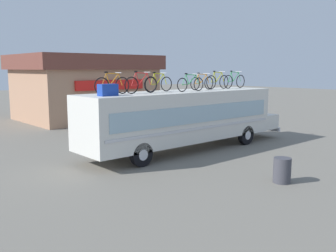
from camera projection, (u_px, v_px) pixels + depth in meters
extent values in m
plane|color=slate|center=(182.00, 151.00, 18.76)|extent=(120.00, 120.00, 0.00)
cube|color=silver|center=(182.00, 116.00, 18.49)|extent=(10.80, 2.52, 2.38)
cube|color=silver|center=(256.00, 120.00, 22.55)|extent=(1.32, 2.32, 0.82)
cube|color=#99B7C6|center=(201.00, 114.00, 17.51)|extent=(9.93, 0.04, 0.78)
cube|color=#99B7C6|center=(165.00, 110.00, 19.41)|extent=(9.93, 0.04, 0.78)
cube|color=silver|center=(201.00, 128.00, 17.61)|extent=(10.36, 0.03, 0.12)
cube|color=silver|center=(165.00, 122.00, 19.51)|extent=(10.36, 0.03, 0.12)
cube|color=silver|center=(262.00, 127.00, 23.10)|extent=(0.16, 2.40, 0.24)
cylinder|color=black|center=(246.00, 135.00, 20.24)|extent=(1.02, 0.28, 1.02)
cylinder|color=silver|center=(246.00, 135.00, 20.24)|extent=(0.46, 0.30, 0.46)
cylinder|color=black|center=(214.00, 130.00, 21.90)|extent=(1.02, 0.28, 1.02)
cylinder|color=silver|center=(214.00, 130.00, 21.90)|extent=(0.46, 0.30, 0.46)
cylinder|color=black|center=(141.00, 155.00, 15.67)|extent=(1.02, 0.28, 1.02)
cylinder|color=silver|center=(141.00, 155.00, 15.67)|extent=(0.46, 0.30, 0.46)
cylinder|color=black|center=(112.00, 146.00, 17.33)|extent=(1.02, 0.28, 1.02)
cylinder|color=silver|center=(112.00, 146.00, 17.33)|extent=(0.46, 0.30, 0.46)
cube|color=#193899|center=(108.00, 90.00, 15.16)|extent=(0.76, 0.41, 0.47)
torus|color=black|center=(102.00, 86.00, 15.74)|extent=(0.73, 0.04, 0.73)
torus|color=black|center=(122.00, 85.00, 16.41)|extent=(0.73, 0.04, 0.73)
cylinder|color=orange|center=(108.00, 79.00, 15.90)|extent=(0.20, 0.04, 0.52)
cylinder|color=orange|center=(114.00, 80.00, 16.10)|extent=(0.48, 0.04, 0.50)
cylinder|color=orange|center=(112.00, 73.00, 16.01)|extent=(0.62, 0.04, 0.07)
cylinder|color=orange|center=(106.00, 86.00, 15.87)|extent=(0.39, 0.03, 0.05)
cylinder|color=orange|center=(104.00, 80.00, 15.77)|extent=(0.25, 0.03, 0.54)
cylinder|color=orange|center=(120.00, 80.00, 16.31)|extent=(0.22, 0.03, 0.51)
cylinder|color=silver|center=(118.00, 73.00, 16.21)|extent=(0.03, 0.44, 0.03)
ellipsoid|color=black|center=(106.00, 72.00, 15.80)|extent=(0.20, 0.08, 0.06)
torus|color=black|center=(132.00, 85.00, 16.35)|extent=(0.74, 0.04, 0.74)
torus|color=black|center=(151.00, 85.00, 17.04)|extent=(0.74, 0.04, 0.74)
cylinder|color=red|center=(137.00, 79.00, 16.52)|extent=(0.20, 0.04, 0.53)
cylinder|color=red|center=(143.00, 79.00, 16.72)|extent=(0.49, 0.04, 0.51)
cylinder|color=red|center=(142.00, 73.00, 16.63)|extent=(0.63, 0.04, 0.07)
cylinder|color=red|center=(135.00, 85.00, 16.48)|extent=(0.40, 0.03, 0.05)
cylinder|color=red|center=(134.00, 79.00, 16.39)|extent=(0.26, 0.03, 0.55)
cylinder|color=red|center=(149.00, 79.00, 16.94)|extent=(0.22, 0.03, 0.52)
cylinder|color=silver|center=(147.00, 72.00, 16.83)|extent=(0.03, 0.44, 0.03)
ellipsoid|color=black|center=(136.00, 72.00, 16.42)|extent=(0.20, 0.08, 0.06)
torus|color=black|center=(151.00, 85.00, 17.55)|extent=(0.70, 0.04, 0.70)
torus|color=black|center=(166.00, 84.00, 18.18)|extent=(0.70, 0.04, 0.70)
cylinder|color=#B2B20C|center=(156.00, 79.00, 17.70)|extent=(0.19, 0.04, 0.50)
cylinder|color=#B2B20C|center=(160.00, 79.00, 17.89)|extent=(0.45, 0.04, 0.48)
cylinder|color=#B2B20C|center=(159.00, 74.00, 17.80)|extent=(0.58, 0.04, 0.07)
cylinder|color=#B2B20C|center=(154.00, 84.00, 17.67)|extent=(0.37, 0.03, 0.05)
cylinder|color=#B2B20C|center=(152.00, 79.00, 17.58)|extent=(0.24, 0.03, 0.52)
cylinder|color=#B2B20C|center=(165.00, 79.00, 18.08)|extent=(0.20, 0.03, 0.49)
cylinder|color=silver|center=(164.00, 73.00, 17.98)|extent=(0.03, 0.44, 0.03)
ellipsoid|color=black|center=(154.00, 73.00, 17.61)|extent=(0.20, 0.08, 0.06)
torus|color=black|center=(182.00, 85.00, 17.74)|extent=(0.66, 0.04, 0.66)
torus|color=black|center=(199.00, 84.00, 18.46)|extent=(0.66, 0.04, 0.66)
cylinder|color=green|center=(187.00, 79.00, 17.92)|extent=(0.21, 0.04, 0.47)
cylinder|color=green|center=(192.00, 80.00, 18.14)|extent=(0.51, 0.04, 0.45)
cylinder|color=green|center=(191.00, 75.00, 18.04)|extent=(0.66, 0.04, 0.07)
cylinder|color=green|center=(185.00, 84.00, 17.88)|extent=(0.42, 0.03, 0.05)
cylinder|color=green|center=(184.00, 80.00, 17.79)|extent=(0.27, 0.03, 0.49)
cylinder|color=green|center=(197.00, 80.00, 18.36)|extent=(0.23, 0.03, 0.46)
cylinder|color=silver|center=(196.00, 74.00, 18.25)|extent=(0.03, 0.44, 0.03)
ellipsoid|color=black|center=(186.00, 74.00, 17.82)|extent=(0.20, 0.08, 0.06)
torus|color=black|center=(195.00, 84.00, 19.12)|extent=(0.66, 0.04, 0.66)
torus|color=black|center=(209.00, 83.00, 19.79)|extent=(0.66, 0.04, 0.66)
cylinder|color=orange|center=(199.00, 79.00, 19.28)|extent=(0.20, 0.04, 0.47)
cylinder|color=orange|center=(204.00, 79.00, 19.49)|extent=(0.47, 0.04, 0.46)
cylinder|color=orange|center=(203.00, 74.00, 19.40)|extent=(0.61, 0.04, 0.07)
cylinder|color=orange|center=(198.00, 83.00, 19.25)|extent=(0.39, 0.03, 0.05)
cylinder|color=orange|center=(197.00, 79.00, 19.16)|extent=(0.25, 0.03, 0.49)
cylinder|color=orange|center=(208.00, 79.00, 19.69)|extent=(0.21, 0.03, 0.46)
cylinder|color=silver|center=(207.00, 74.00, 19.59)|extent=(0.03, 0.44, 0.03)
ellipsoid|color=black|center=(198.00, 73.00, 19.19)|extent=(0.20, 0.08, 0.06)
torus|color=black|center=(211.00, 82.00, 19.94)|extent=(0.73, 0.04, 0.73)
torus|color=black|center=(224.00, 82.00, 20.61)|extent=(0.73, 0.04, 0.73)
cylinder|color=#B2B20C|center=(215.00, 77.00, 20.10)|extent=(0.20, 0.04, 0.53)
cylinder|color=#B2B20C|center=(219.00, 77.00, 20.31)|extent=(0.48, 0.04, 0.51)
cylinder|color=#B2B20C|center=(218.00, 72.00, 20.21)|extent=(0.62, 0.04, 0.07)
cylinder|color=#B2B20C|center=(214.00, 82.00, 20.07)|extent=(0.39, 0.03, 0.05)
cylinder|color=#B2B20C|center=(213.00, 77.00, 19.98)|extent=(0.25, 0.03, 0.55)
cylinder|color=#B2B20C|center=(223.00, 77.00, 20.51)|extent=(0.22, 0.03, 0.51)
cylinder|color=silver|center=(222.00, 72.00, 20.41)|extent=(0.03, 0.44, 0.03)
ellipsoid|color=black|center=(214.00, 71.00, 20.00)|extent=(0.20, 0.08, 0.06)
torus|color=black|center=(228.00, 82.00, 20.73)|extent=(0.74, 0.04, 0.74)
torus|color=black|center=(240.00, 81.00, 21.43)|extent=(0.74, 0.04, 0.74)
cylinder|color=green|center=(232.00, 77.00, 20.90)|extent=(0.21, 0.04, 0.53)
cylinder|color=green|center=(236.00, 77.00, 21.11)|extent=(0.50, 0.04, 0.51)
cylinder|color=green|center=(235.00, 72.00, 21.01)|extent=(0.65, 0.04, 0.07)
cylinder|color=green|center=(231.00, 81.00, 20.86)|extent=(0.41, 0.03, 0.05)
cylinder|color=green|center=(230.00, 77.00, 20.76)|extent=(0.26, 0.03, 0.55)
cylinder|color=green|center=(240.00, 77.00, 21.33)|extent=(0.22, 0.03, 0.51)
cylinder|color=silver|center=(239.00, 72.00, 21.22)|extent=(0.03, 0.44, 0.03)
ellipsoid|color=black|center=(231.00, 71.00, 20.79)|extent=(0.20, 0.08, 0.06)
cube|color=tan|center=(85.00, 94.00, 30.61)|extent=(9.55, 7.42, 3.96)
cube|color=brown|center=(84.00, 62.00, 30.23)|extent=(10.32, 8.01, 1.11)
cube|color=red|center=(111.00, 85.00, 27.65)|extent=(5.73, 0.16, 0.70)
cylinder|color=#3F3F47|center=(282.00, 170.00, 13.46)|extent=(0.62, 0.62, 0.90)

